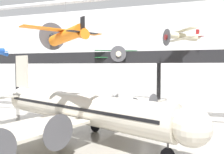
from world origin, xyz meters
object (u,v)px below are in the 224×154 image
(suspended_plane_orange_highwing, at_px, (66,35))
(suspended_plane_cream_biplane, at_px, (182,36))
(suspended_plane_green_biplane, at_px, (116,55))
(airliner_silver_main, at_px, (77,108))

(suspended_plane_orange_highwing, xyz_separation_m, suspended_plane_cream_biplane, (11.62, 15.12, 1.42))
(suspended_plane_green_biplane, bearing_deg, airliner_silver_main, -30.51)
(airliner_silver_main, height_order, suspended_plane_green_biplane, suspended_plane_green_biplane)
(airliner_silver_main, bearing_deg, suspended_plane_orange_highwing, -56.54)
(airliner_silver_main, distance_m, suspended_plane_green_biplane, 15.39)
(airliner_silver_main, bearing_deg, suspended_plane_green_biplane, 105.79)
(airliner_silver_main, xyz_separation_m, suspended_plane_cream_biplane, (12.63, 10.68, 9.85))
(suspended_plane_orange_highwing, bearing_deg, suspended_plane_green_biplane, -57.55)
(suspended_plane_cream_biplane, distance_m, suspended_plane_green_biplane, 12.07)
(suspended_plane_green_biplane, bearing_deg, suspended_plane_orange_highwing, -26.10)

